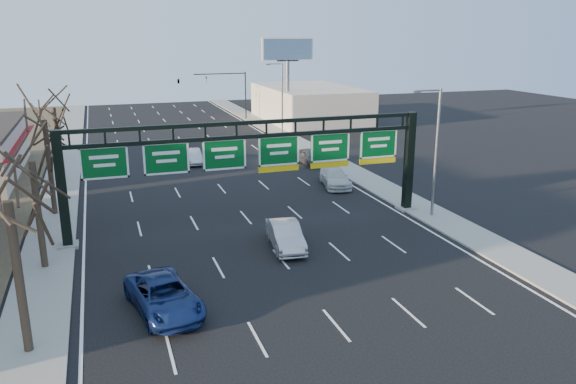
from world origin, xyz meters
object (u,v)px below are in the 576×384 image
object	(u,v)px
car_blue_suv	(164,296)
car_white_wagon	(335,177)
sign_gantry	(254,159)
car_silver_sedan	(285,235)

from	to	relation	value
car_blue_suv	car_white_wagon	size ratio (longest dim) A/B	1.10
car_blue_suv	car_white_wagon	distance (m)	24.35
sign_gantry	car_blue_suv	distance (m)	13.10
car_blue_suv	car_silver_sedan	xyz separation A→B (m)	(7.94, 5.79, 0.01)
car_blue_suv	car_silver_sedan	distance (m)	9.83
sign_gantry	car_blue_suv	bearing A→B (deg)	-125.52
sign_gantry	car_white_wagon	world-z (taller)	sign_gantry
car_silver_sedan	car_blue_suv	bearing A→B (deg)	-137.17
sign_gantry	car_silver_sedan	bearing A→B (deg)	-81.43
sign_gantry	car_white_wagon	xyz separation A→B (m)	(9.16, 7.77, -3.89)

